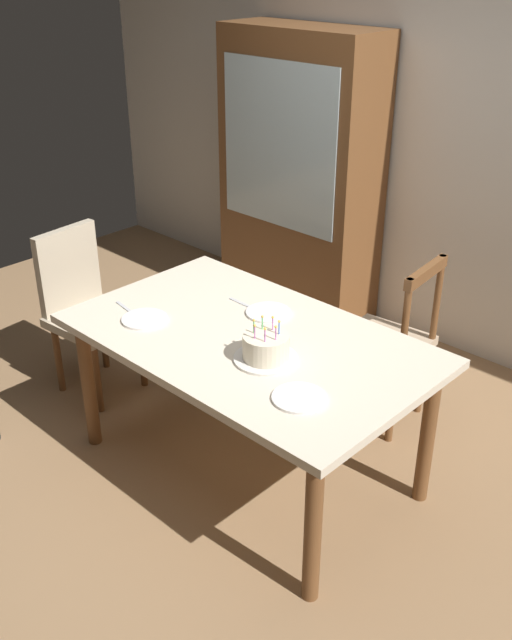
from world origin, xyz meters
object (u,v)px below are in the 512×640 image
(dining_table, at_px, (248,352))
(birthday_cake, at_px, (266,348))
(plate_near_guest, at_px, (299,398))
(chair_spindle_back, at_px, (387,344))
(chair_upholstered, at_px, (84,303))
(plate_near_celebrant, at_px, (145,319))
(plate_far_side, at_px, (269,312))
(china_cabinet, at_px, (300,177))

(dining_table, xyz_separation_m, birthday_cake, (0.20, -0.10, 0.14))
(plate_near_guest, distance_m, chair_spindle_back, 1.14)
(chair_upholstered, bearing_deg, chair_spindle_back, 31.92)
(chair_spindle_back, xyz_separation_m, chair_upholstered, (-1.45, -0.90, 0.07))
(chair_spindle_back, bearing_deg, plate_near_celebrant, -122.81)
(dining_table, distance_m, plate_near_guest, 0.56)
(plate_near_guest, bearing_deg, chair_spindle_back, 104.97)
(plate_far_side, height_order, chair_upholstered, chair_upholstered)
(plate_near_guest, distance_m, chair_upholstered, 1.75)
(plate_near_guest, xyz_separation_m, china_cabinet, (-1.54, 1.79, 0.19))
(plate_near_celebrant, xyz_separation_m, plate_far_side, (0.38, 0.46, 0.00))
(china_cabinet, bearing_deg, chair_upholstered, -96.81)
(plate_near_celebrant, bearing_deg, birthday_cake, 11.04)
(birthday_cake, relative_size, plate_near_celebrant, 1.27)
(plate_near_guest, bearing_deg, china_cabinet, 130.72)
(plate_near_guest, bearing_deg, plate_far_side, 142.18)
(plate_near_celebrant, xyz_separation_m, chair_upholstered, (-0.77, 0.16, -0.23))
(plate_far_side, height_order, chair_spindle_back, chair_spindle_back)
(birthday_cake, distance_m, china_cabinet, 2.07)
(plate_near_guest, relative_size, china_cabinet, 0.12)
(chair_upholstered, distance_m, china_cabinet, 1.69)
(plate_near_guest, xyz_separation_m, chair_upholstered, (-1.73, 0.16, -0.23))
(plate_near_celebrant, height_order, chair_spindle_back, chair_spindle_back)
(plate_far_side, distance_m, plate_near_guest, 0.74)
(plate_far_side, xyz_separation_m, china_cabinet, (-0.95, 1.33, 0.19))
(dining_table, distance_m, plate_far_side, 0.26)
(dining_table, bearing_deg, plate_far_side, 110.21)
(birthday_cake, height_order, china_cabinet, china_cabinet)
(plate_far_side, relative_size, plate_near_guest, 1.00)
(chair_spindle_back, xyz_separation_m, china_cabinet, (-1.25, 0.73, 0.49))
(chair_upholstered, bearing_deg, china_cabinet, 83.19)
(birthday_cake, relative_size, chair_upholstered, 0.29)
(plate_far_side, distance_m, chair_upholstered, 1.21)
(birthday_cake, relative_size, china_cabinet, 0.15)
(dining_table, relative_size, birthday_cake, 5.99)
(birthday_cake, height_order, plate_near_guest, birthday_cake)
(plate_far_side, height_order, china_cabinet, china_cabinet)
(dining_table, height_order, chair_upholstered, chair_upholstered)
(plate_near_guest, bearing_deg, plate_near_celebrant, 180.00)
(plate_far_side, relative_size, china_cabinet, 0.12)
(dining_table, relative_size, chair_upholstered, 1.77)
(china_cabinet, bearing_deg, birthday_cake, -53.26)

